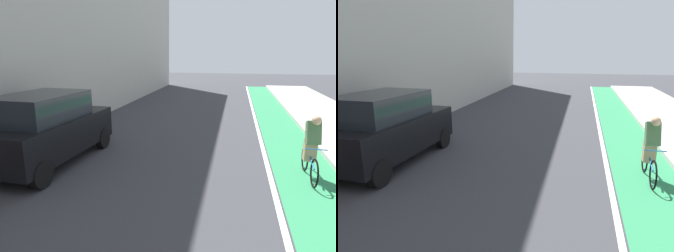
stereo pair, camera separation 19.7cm
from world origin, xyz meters
TOP-DOWN VIEW (x-y plane):
  - ground_plane at (0.00, 12.62)m, footprint 73.12×73.12m
  - bike_lane_paint at (3.57, 14.62)m, footprint 1.60×33.24m
  - lane_divider_stripe at (2.67, 14.62)m, footprint 0.12×33.24m
  - parked_suv_black at (-3.33, 9.69)m, footprint 2.00×4.26m
  - cyclist_mid at (3.58, 10.16)m, footprint 0.48×1.73m

SIDE VIEW (x-z plane):
  - ground_plane at x=0.00m, z-range 0.00..0.00m
  - bike_lane_paint at x=3.57m, z-range 0.00..0.00m
  - lane_divider_stripe at x=2.67m, z-range 0.00..0.00m
  - cyclist_mid at x=3.58m, z-range 0.04..1.66m
  - parked_suv_black at x=-3.33m, z-range 0.02..2.00m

